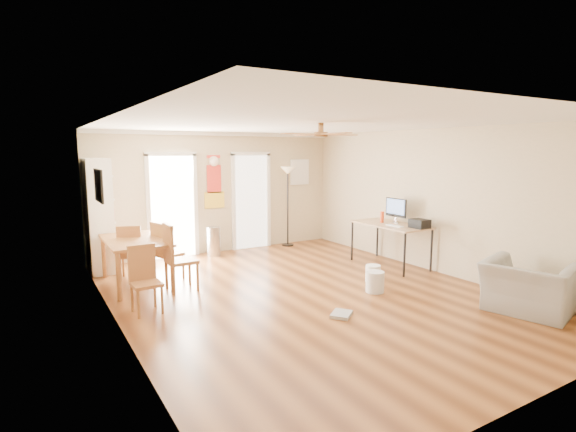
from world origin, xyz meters
TOP-DOWN VIEW (x-y plane):
  - floor at (0.00, 0.00)m, footprint 7.00×7.00m
  - ceiling at (0.00, 0.00)m, footprint 5.50×7.00m
  - wall_back at (0.00, 3.50)m, footprint 5.50×0.04m
  - wall_front at (0.00, -3.50)m, footprint 5.50×0.04m
  - wall_left at (-2.75, 0.00)m, footprint 0.04×7.00m
  - wall_right at (2.75, 0.00)m, footprint 0.04×7.00m
  - crown_molding at (0.00, 0.00)m, footprint 5.50×7.00m
  - kitchen_doorway at (-1.05, 3.48)m, footprint 0.90×0.10m
  - bathroom_doorway at (0.75, 3.48)m, footprint 0.80×0.10m
  - wall_decal at (-0.13, 3.48)m, footprint 0.46×0.03m
  - ac_grille at (2.05, 3.47)m, footprint 0.50×0.04m
  - framed_poster at (-2.73, 1.40)m, footprint 0.04×0.66m
  - ceiling_fan at (0.00, -0.30)m, footprint 1.24×1.24m
  - bookshelf at (-2.52, 3.16)m, footprint 0.50×0.97m
  - dining_table at (-2.15, 1.89)m, footprint 0.93×1.54m
  - dining_chair_right_a at (-1.60, 1.95)m, footprint 0.51×0.51m
  - dining_chair_right_b at (-1.60, 1.21)m, footprint 0.44×0.44m
  - dining_chair_near at (-2.33, 0.47)m, footprint 0.40×0.40m
  - dining_chair_far at (-2.15, 2.28)m, footprint 0.50×0.50m
  - trash_can at (-0.29, 3.16)m, footprint 0.34×0.34m
  - torchiere_lamp at (1.58, 3.23)m, footprint 0.42×0.42m
  - computer_desk at (2.32, 0.65)m, footprint 0.76×1.52m
  - imac at (2.47, 0.67)m, footprint 0.20×0.52m
  - keyboard at (2.20, 0.41)m, footprint 0.13×0.37m
  - printer at (2.45, 0.05)m, footprint 0.27×0.32m
  - orange_bottle at (2.30, 0.86)m, footprint 0.09×0.09m
  - wastebasket_a at (0.96, -0.45)m, footprint 0.32×0.32m
  - wastebasket_b at (1.30, -0.02)m, footprint 0.28×0.28m
  - floor_cloth at (-0.12, -1.00)m, footprint 0.40×0.39m
  - armchair at (2.15, -2.20)m, footprint 1.20×1.30m

SIDE VIEW (x-z plane):
  - floor at x=0.00m, z-range 0.00..0.00m
  - floor_cloth at x=-0.12m, z-range 0.00..0.04m
  - wastebasket_b at x=1.30m, z-range 0.00..0.29m
  - wastebasket_a at x=0.96m, z-range 0.00..0.33m
  - trash_can at x=-0.29m, z-range 0.00..0.62m
  - armchair at x=2.15m, z-range 0.00..0.71m
  - dining_table at x=-2.15m, z-range 0.00..0.77m
  - computer_desk at x=2.32m, z-range 0.00..0.81m
  - dining_chair_near at x=-2.33m, z-range 0.00..0.92m
  - dining_chair_far at x=-2.15m, z-range 0.00..0.95m
  - dining_chair_right_a at x=-1.60m, z-range 0.00..1.00m
  - dining_chair_right_b at x=-1.60m, z-range 0.00..1.07m
  - keyboard at x=2.20m, z-range 0.81..0.83m
  - printer at x=2.45m, z-range 0.81..0.98m
  - torchiere_lamp at x=1.58m, z-range 0.00..1.84m
  - orange_bottle at x=2.30m, z-range 0.81..1.03m
  - bookshelf at x=-2.52m, z-range 0.00..2.07m
  - kitchen_doorway at x=-1.05m, z-range 0.00..2.10m
  - bathroom_doorway at x=0.75m, z-range 0.00..2.10m
  - imac at x=2.47m, z-range 0.81..1.30m
  - wall_back at x=0.00m, z-range 0.00..2.60m
  - wall_front at x=0.00m, z-range 0.00..2.60m
  - wall_left at x=-2.75m, z-range 0.00..2.60m
  - wall_right at x=2.75m, z-range 0.00..2.60m
  - wall_decal at x=-0.13m, z-range 1.00..2.10m
  - ac_grille at x=2.05m, z-range 1.40..2.00m
  - framed_poster at x=-2.73m, z-range 1.46..1.94m
  - ceiling_fan at x=0.00m, z-range 2.33..2.53m
  - crown_molding at x=0.00m, z-range 2.52..2.60m
  - ceiling at x=0.00m, z-range 2.60..2.60m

